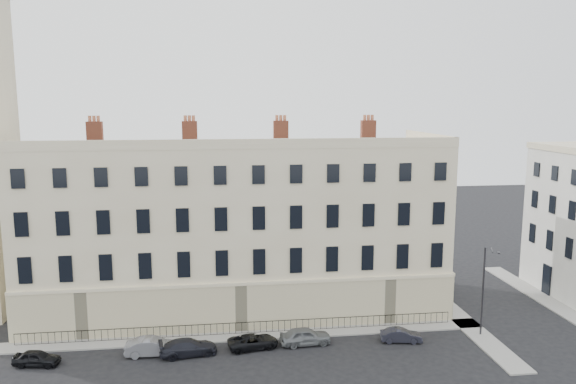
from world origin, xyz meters
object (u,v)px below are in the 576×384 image
car_a (37,358)px  car_f (401,335)px  car_b (153,347)px  car_e (305,336)px  car_c (188,347)px  streetlamp (484,287)px  car_d (253,342)px

car_a → car_f: car_a is taller
car_b → car_e: car_e is taller
car_a → car_c: size_ratio=0.77×
car_b → car_c: (2.63, -0.35, -0.04)m
car_e → streetlamp: size_ratio=0.54×
car_a → car_b: size_ratio=0.82×
car_a → car_e: (19.62, 0.98, 0.12)m
car_f → car_d: bearing=97.5°
streetlamp → car_f: bearing=-155.6°
car_c → car_f: bearing=-97.9°
car_c → car_f: 16.48m
car_b → streetlamp: streetlamp is taller
car_d → car_f: bearing=-101.2°
car_a → car_e: size_ratio=0.83×
car_f → streetlamp: streetlamp is taller
car_c → car_d: size_ratio=1.10×
car_e → car_f: size_ratio=1.23×
car_b → streetlamp: size_ratio=0.55×
car_a → streetlamp: (33.98, 0.70, 3.51)m
car_b → car_a: bearing=95.4°
car_a → streetlamp: size_ratio=0.45×
car_b → car_e: (11.57, 0.36, 0.01)m
car_d → streetlamp: 18.76m
car_d → car_e: size_ratio=0.98×
car_a → car_d: (15.56, 0.82, -0.02)m
car_d → streetlamp: (18.42, -0.12, 3.53)m
car_b → car_c: car_b is taller
car_c → car_e: 8.97m
car_a → car_f: 27.16m
car_e → car_f: car_e is taller
car_a → car_f: size_ratio=1.02×
streetlamp → car_a: bearing=-156.4°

